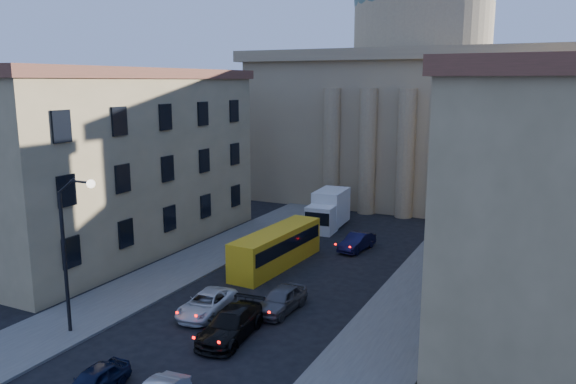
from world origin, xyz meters
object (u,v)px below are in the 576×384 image
(city_bus, at_px, (277,247))
(box_truck, at_px, (328,211))
(street_lamp, at_px, (70,242))
(car_left_near, at_px, (94,381))

(city_bus, bearing_deg, box_truck, 97.04)
(street_lamp, bearing_deg, box_truck, 82.43)
(box_truck, bearing_deg, street_lamp, -101.54)
(street_lamp, distance_m, city_bus, 16.34)
(city_bus, bearing_deg, street_lamp, -103.03)
(street_lamp, relative_size, city_bus, 0.88)
(city_bus, bearing_deg, car_left_near, -84.26)
(street_lamp, xyz_separation_m, city_bus, (4.46, 15.26, -3.78))
(street_lamp, relative_size, car_left_near, 2.40)
(car_left_near, relative_size, city_bus, 0.37)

